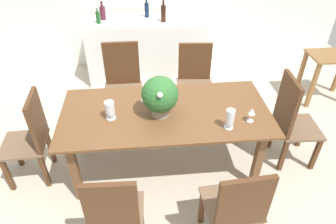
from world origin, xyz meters
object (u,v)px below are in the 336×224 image
at_px(crystal_vase_left, 230,118).
at_px(wine_glass, 252,112).
at_px(chair_near_right, 236,207).
at_px(side_table, 331,67).
at_px(flower_centerpiece, 160,96).
at_px(kitchen_counter, 147,49).
at_px(wine_bottle_clear, 147,10).
at_px(dining_table, 165,119).
at_px(chair_far_left, 123,79).
at_px(crystal_vase_center_near, 110,109).
at_px(chair_foot_end, 291,118).
at_px(chair_far_right, 195,78).
at_px(wine_bottle_amber, 98,17).
at_px(wine_bottle_green, 163,13).
at_px(wine_bottle_tall, 103,13).
at_px(chair_head_end, 32,136).
at_px(chair_near_left, 115,216).

xyz_separation_m(crystal_vase_left, wine_glass, (0.23, 0.08, -0.01)).
height_order(chair_near_right, side_table, chair_near_right).
height_order(flower_centerpiece, kitchen_counter, flower_centerpiece).
xyz_separation_m(wine_glass, wine_bottle_clear, (-0.87, 2.40, 0.18)).
relative_size(chair_near_right, flower_centerpiece, 2.37).
bearing_deg(chair_near_right, dining_table, -69.11).
xyz_separation_m(chair_far_left, crystal_vase_center_near, (-0.06, -1.06, 0.31)).
relative_size(chair_foot_end, wine_glass, 7.22).
bearing_deg(chair_far_right, wine_bottle_clear, 120.23).
bearing_deg(chair_far_left, chair_far_right, 0.47).
xyz_separation_m(chair_far_right, crystal_vase_left, (0.08, -1.31, 0.34)).
xyz_separation_m(chair_far_left, flower_centerpiece, (0.41, -1.05, 0.41)).
relative_size(kitchen_counter, wine_bottle_amber, 8.40).
xyz_separation_m(chair_far_right, crystal_vase_center_near, (-1.00, -1.07, 0.34)).
xyz_separation_m(wine_bottle_green, wine_bottle_tall, (-0.88, 0.18, -0.03)).
relative_size(chair_foot_end, crystal_vase_center_near, 5.60).
bearing_deg(flower_centerpiece, wine_bottle_clear, 90.92).
relative_size(chair_near_right, chair_head_end, 0.96).
xyz_separation_m(dining_table, wine_bottle_tall, (-0.74, 2.13, 0.38)).
distance_m(wine_glass, wine_bottle_green, 2.28).
bearing_deg(chair_far_left, crystal_vase_center_near, -93.21).
height_order(chair_head_end, kitchen_counter, chair_head_end).
bearing_deg(chair_near_left, chair_far_left, -87.90).
distance_m(wine_glass, kitchen_counter, 2.49).
bearing_deg(wine_bottle_clear, chair_foot_end, -56.71).
xyz_separation_m(chair_far_left, wine_bottle_amber, (-0.34, 0.98, 0.46)).
bearing_deg(dining_table, wine_bottle_tall, 109.16).
distance_m(wine_bottle_green, wine_bottle_amber, 0.94).
bearing_deg(crystal_vase_center_near, flower_centerpiece, 2.14).
height_order(crystal_vase_left, wine_bottle_green, wine_bottle_green).
distance_m(dining_table, chair_head_end, 1.34).
height_order(chair_far_left, kitchen_counter, chair_far_left).
bearing_deg(crystal_vase_center_near, chair_near_right, -43.08).
xyz_separation_m(chair_near_left, wine_bottle_clear, (0.37, 3.16, 0.50)).
xyz_separation_m(flower_centerpiece, wine_glass, (0.84, -0.18, -0.11)).
bearing_deg(wine_glass, chair_far_left, 135.40).
height_order(kitchen_counter, wine_bottle_amber, wine_bottle_amber).
bearing_deg(chair_head_end, dining_table, 86.95).
xyz_separation_m(kitchen_counter, side_table, (2.51, -0.93, 0.06)).
xyz_separation_m(crystal_vase_center_near, wine_bottle_tall, (-0.22, 2.20, 0.17)).
bearing_deg(flower_centerpiece, chair_head_end, 177.70).
bearing_deg(chair_head_end, wine_glass, 80.94).
height_order(wine_glass, wine_bottle_tall, wine_bottle_tall).
bearing_deg(flower_centerpiece, chair_foot_end, 2.10).
bearing_deg(wine_bottle_tall, chair_near_right, -68.84).
bearing_deg(chair_near_right, side_table, -136.61).
distance_m(chair_far_left, wine_bottle_amber, 1.13).
distance_m(chair_near_right, chair_head_end, 2.06).
bearing_deg(chair_far_right, wine_bottle_tall, 141.57).
relative_size(flower_centerpiece, crystal_vase_center_near, 2.15).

